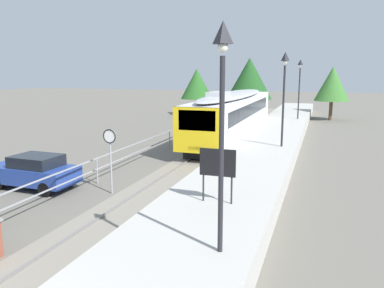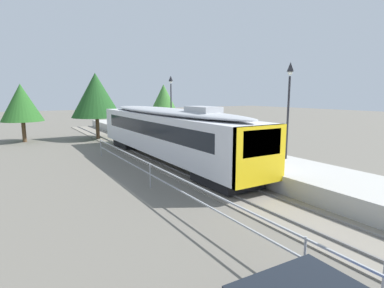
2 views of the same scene
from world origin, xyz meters
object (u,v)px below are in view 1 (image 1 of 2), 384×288
object	(u,v)px
platform_lamp_near_end	(222,96)
platform_notice_board	(218,164)
platform_lamp_mid_platform	(284,81)
parked_hatchback_blue	(34,171)
platform_lamp_far_end	(300,78)
commuter_train	(233,112)
speed_limit_sign	(110,145)

from	to	relation	value
platform_lamp_near_end	platform_notice_board	size ratio (longest dim) A/B	2.97
platform_lamp_mid_platform	platform_notice_board	world-z (taller)	platform_lamp_mid_platform
platform_notice_board	parked_hatchback_blue	distance (m)	9.17
platform_lamp_near_end	platform_lamp_far_end	distance (m)	28.15
commuter_train	platform_notice_board	distance (m)	17.39
speed_limit_sign	platform_lamp_mid_platform	bearing A→B (deg)	53.67
platform_lamp_mid_platform	parked_hatchback_blue	distance (m)	13.88
platform_notice_board	speed_limit_sign	bearing A→B (deg)	157.74
platform_notice_board	commuter_train	bearing A→B (deg)	101.14
platform_lamp_mid_platform	platform_lamp_far_end	bearing A→B (deg)	90.00
platform_lamp_mid_platform	speed_limit_sign	world-z (taller)	platform_lamp_mid_platform
platform_notice_board	speed_limit_sign	xyz separation A→B (m)	(-5.26, 2.15, -0.06)
platform_lamp_near_end	platform_lamp_mid_platform	distance (m)	14.07
platform_lamp_near_end	platform_lamp_mid_platform	size ratio (longest dim) A/B	1.00
platform_lamp_mid_platform	platform_lamp_far_end	xyz separation A→B (m)	(0.00, 14.07, 0.00)
platform_lamp_mid_platform	speed_limit_sign	bearing A→B (deg)	-126.33
platform_lamp_far_end	speed_limit_sign	xyz separation A→B (m)	(-6.25, -22.57, -2.50)
platform_lamp_near_end	speed_limit_sign	distance (m)	8.74
platform_lamp_near_end	platform_lamp_mid_platform	bearing A→B (deg)	90.00
platform_lamp_near_end	parked_hatchback_blue	bearing A→B (deg)	152.61
commuter_train	speed_limit_sign	world-z (taller)	commuter_train
commuter_train	platform_notice_board	size ratio (longest dim) A/B	10.04
speed_limit_sign	commuter_train	bearing A→B (deg)	82.75
platform_lamp_near_end	platform_lamp_far_end	xyz separation A→B (m)	(0.00, 28.15, 0.00)
platform_lamp_far_end	speed_limit_sign	size ratio (longest dim) A/B	1.91
platform_lamp_far_end	speed_limit_sign	bearing A→B (deg)	-105.47
platform_lamp_mid_platform	platform_lamp_far_end	distance (m)	14.07
platform_notice_board	platform_lamp_mid_platform	bearing A→B (deg)	84.68
platform_lamp_near_end	speed_limit_sign	size ratio (longest dim) A/B	1.91
platform_lamp_near_end	speed_limit_sign	world-z (taller)	platform_lamp_near_end
commuter_train	platform_notice_board	xyz separation A→B (m)	(3.36, -17.06, 0.05)
platform_lamp_mid_platform	platform_lamp_near_end	bearing A→B (deg)	-90.00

